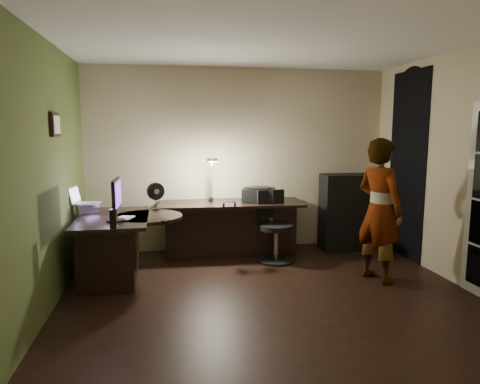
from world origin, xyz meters
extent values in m
cube|color=black|center=(0.00, 0.00, -0.01)|extent=(4.50, 4.00, 0.01)
cube|color=silver|center=(0.00, 0.00, 2.71)|extent=(4.50, 4.00, 0.01)
cube|color=tan|center=(0.00, 2.00, 1.35)|extent=(4.50, 0.01, 2.70)
cube|color=tan|center=(0.00, -2.00, 1.35)|extent=(4.50, 0.01, 2.70)
cube|color=tan|center=(-2.25, 0.00, 1.35)|extent=(0.01, 4.00, 2.70)
cube|color=tan|center=(2.25, 0.00, 1.35)|extent=(0.01, 4.00, 2.70)
cube|color=#485727|center=(-2.24, 0.00, 1.35)|extent=(0.00, 4.00, 2.70)
cube|color=black|center=(2.24, 1.15, 1.30)|extent=(0.01, 0.90, 2.60)
cube|color=black|center=(-2.22, 0.45, 1.85)|extent=(0.04, 0.30, 0.25)
cube|color=black|center=(-1.72, 0.86, 0.38)|extent=(0.83, 1.34, 0.77)
cube|color=black|center=(-0.18, 1.63, 0.38)|extent=(2.08, 0.81, 0.77)
cube|color=black|center=(1.57, 1.61, 0.57)|extent=(0.76, 0.39, 1.14)
cube|color=silver|center=(-2.06, 1.14, 0.83)|extent=(0.32, 0.29, 0.11)
cube|color=silver|center=(-2.06, 1.14, 0.99)|extent=(0.35, 0.33, 0.21)
cube|color=black|center=(-1.66, 0.57, 0.95)|extent=(0.11, 0.52, 0.34)
ellipsoid|color=silver|center=(-1.71, 0.74, 0.80)|extent=(0.08, 0.10, 0.03)
cube|color=black|center=(-1.10, 0.49, 0.78)|extent=(0.10, 0.14, 0.01)
cube|color=black|center=(-1.60, 0.35, 0.78)|extent=(0.09, 0.10, 0.01)
cylinder|color=black|center=(-1.64, 0.19, 0.88)|extent=(0.08, 0.08, 0.20)
cube|color=silver|center=(-1.57, 0.69, 0.78)|extent=(0.22, 0.26, 0.01)
cube|color=black|center=(-1.22, 1.21, 0.95)|extent=(0.26, 0.20, 0.35)
cube|color=navy|center=(-0.27, 1.19, 0.82)|extent=(0.20, 0.11, 0.09)
cube|color=black|center=(0.22, 1.61, 0.88)|extent=(0.54, 0.47, 0.20)
cube|color=black|center=(-0.46, 1.67, 1.12)|extent=(0.26, 0.34, 0.67)
cube|color=black|center=(0.38, 1.22, 0.48)|extent=(0.60, 0.60, 0.96)
imported|color=#D8A88C|center=(1.39, 0.28, 0.85)|extent=(0.60, 0.72, 1.71)
camera|label=1|loc=(-1.08, -4.33, 1.80)|focal=32.00mm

